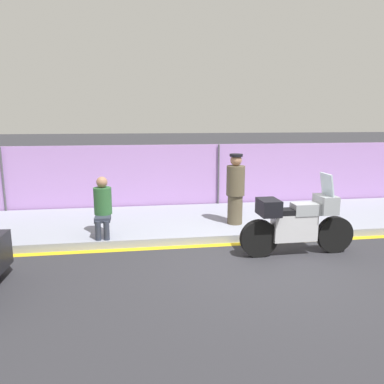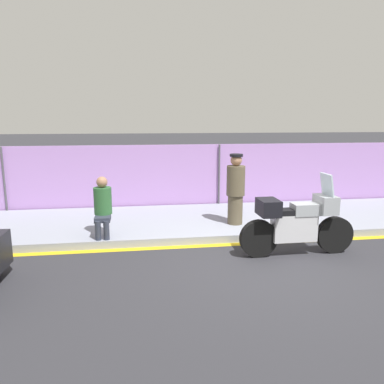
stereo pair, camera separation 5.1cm
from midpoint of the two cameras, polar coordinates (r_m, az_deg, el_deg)
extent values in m
plane|color=#2D2D33|center=(6.90, 11.71, -11.01)|extent=(120.00, 120.00, 0.00)
cube|color=#8E93A3|center=(9.42, 5.81, -4.23)|extent=(42.82, 2.99, 0.17)
cube|color=gold|center=(7.99, 8.64, -7.75)|extent=(42.82, 0.18, 0.01)
cube|color=#AD7FC6|center=(10.75, 3.81, 2.34)|extent=(40.68, 0.08, 1.86)
cylinder|color=#4C4C51|center=(10.97, -26.94, 1.32)|extent=(0.05, 0.05, 1.86)
cylinder|color=#4C4C51|center=(10.66, 3.93, 2.26)|extent=(0.05, 0.05, 1.86)
cylinder|color=black|center=(7.81, 20.72, -6.08)|extent=(0.72, 0.15, 0.72)
cylinder|color=black|center=(7.19, 9.95, -6.98)|extent=(0.72, 0.15, 0.72)
cube|color=silver|center=(7.38, 15.09, -5.20)|extent=(0.85, 0.29, 0.52)
cube|color=#999EA3|center=(7.38, 16.75, -2.48)|extent=(0.52, 0.31, 0.22)
cube|color=black|center=(7.26, 14.55, -2.90)|extent=(0.60, 0.28, 0.10)
cube|color=#999EA3|center=(7.54, 19.52, -1.74)|extent=(0.32, 0.48, 0.34)
cube|color=silver|center=(7.47, 19.71, 1.10)|extent=(0.11, 0.42, 0.42)
cube|color=black|center=(7.08, 11.40, -2.29)|extent=(0.36, 0.51, 0.30)
cylinder|color=brown|center=(8.72, 6.40, -2.65)|extent=(0.34, 0.34, 0.68)
cylinder|color=brown|center=(8.58, 6.49, 1.74)|extent=(0.42, 0.42, 0.68)
sphere|color=#A37556|center=(8.52, 6.56, 4.85)|extent=(0.26, 0.26, 0.26)
cylinder|color=black|center=(8.51, 6.58, 5.59)|extent=(0.30, 0.30, 0.06)
cylinder|color=#2D3342|center=(7.77, -14.30, -5.75)|extent=(0.12, 0.12, 0.39)
cylinder|color=#2D3342|center=(7.75, -13.07, -5.72)|extent=(0.12, 0.12, 0.39)
cube|color=#2D3342|center=(7.89, -13.63, -3.95)|extent=(0.31, 0.39, 0.10)
cylinder|color=#2D6033|center=(8.01, -13.62, -1.31)|extent=(0.37, 0.37, 0.56)
sphere|color=#A37556|center=(7.93, -13.75, 1.47)|extent=(0.23, 0.23, 0.23)
camera|label=1|loc=(0.03, -90.18, -0.04)|focal=35.00mm
camera|label=2|loc=(0.03, 89.82, 0.04)|focal=35.00mm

